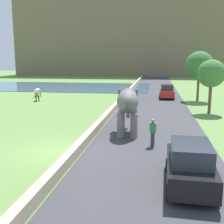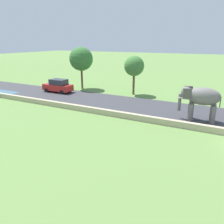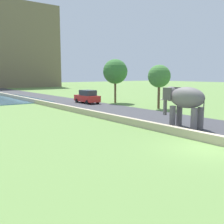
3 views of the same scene
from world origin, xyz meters
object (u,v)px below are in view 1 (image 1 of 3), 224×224
Objects in this scene: car_black at (190,165)px; cow_white at (37,91)px; car_red at (167,92)px; person_beside_elephant at (153,132)px; cow_brown at (37,94)px; elephant at (128,104)px.

car_black is 2.86× the size of cow_white.
car_red is 2.83× the size of cow_white.
car_black is (1.48, -4.93, 0.03)m from person_beside_elephant.
car_black is 2.91× the size of cow_brown.
car_black is (3.17, -7.53, -1.14)m from elephant.
elephant is at bearing -48.22° from cow_brown.
person_beside_elephant is at bearing -49.49° from cow_brown.
person_beside_elephant is 25.18m from cow_white.
person_beside_elephant is (1.69, -2.60, -1.16)m from elephant.
car_black is 26.24m from cow_brown.
cow_brown is 3.88m from cow_white.
car_red reaches higher than person_beside_elephant.
car_red is 0.99× the size of car_black.
cow_brown is at bearing 130.51° from person_beside_elephant.
person_beside_elephant is 5.14m from car_black.
person_beside_elephant is 0.41× the size of car_red.
person_beside_elephant is 21.45m from cow_brown.
elephant is 18.42m from cow_brown.
person_beside_elephant is at bearing -94.07° from car_red.
car_red is 25.74m from car_black.
cow_white is at bearing 124.35° from car_black.
car_black is at bearing -73.30° from person_beside_elephant.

